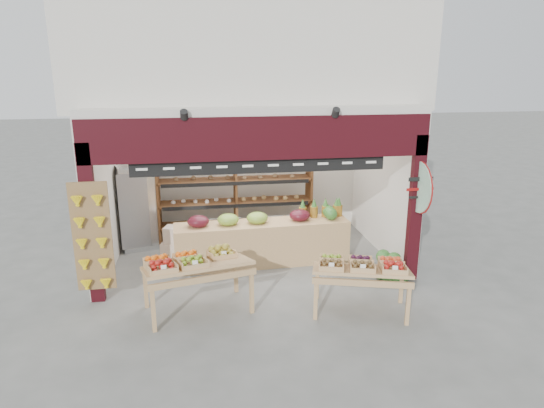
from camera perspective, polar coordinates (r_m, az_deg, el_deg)
The scene contains 11 objects.
ground at distance 9.59m, azimuth -2.08°, elevation -7.21°, with size 60.00×60.00×0.00m, color #63635E.
shop_structure at distance 10.43m, azimuth -3.46°, elevation 16.74°, with size 6.36×5.12×5.40m.
banana_board at distance 8.20m, azimuth -20.40°, elevation -3.96°, with size 0.60×0.15×1.80m.
gift_sign at distance 8.75m, azimuth 16.97°, elevation 1.90°, with size 0.04×0.93×0.92m.
back_shelving at distance 10.64m, azimuth -4.33°, elevation 1.99°, with size 3.37×0.55×2.05m.
refrigerator at distance 10.65m, azimuth -15.70°, elevation -0.28°, with size 0.70×0.70×1.81m, color silver.
cardboard_stack at distance 9.87m, azimuth -10.05°, elevation -5.14°, with size 1.10×0.80×0.71m.
mid_counter at distance 9.51m, azimuth -1.19°, elevation -4.38°, with size 3.41×0.79×1.07m.
display_table_left at distance 7.69m, azimuth -9.70°, elevation -6.91°, with size 1.80×1.25×1.04m.
display_table_right at distance 7.73m, azimuth 10.48°, elevation -7.28°, with size 1.67×1.22×0.97m.
watermelon_pile at distance 9.19m, azimuth 13.85°, elevation -7.44°, with size 0.65×0.67×0.51m.
Camera 1 is at (-1.07, -8.76, 3.76)m, focal length 32.00 mm.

